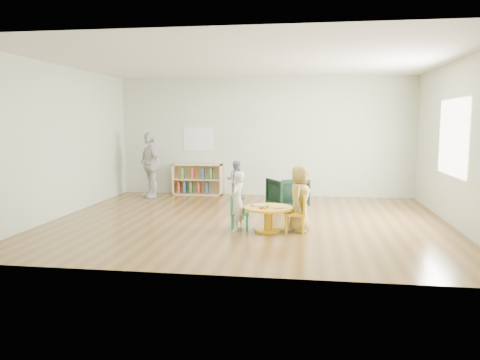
{
  "coord_description": "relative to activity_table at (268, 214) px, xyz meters",
  "views": [
    {
      "loc": [
        1.04,
        -8.14,
        1.77
      ],
      "look_at": [
        -0.1,
        -0.3,
        0.78
      ],
      "focal_mm": 35.0,
      "sensor_mm": 36.0,
      "label": 1
    }
  ],
  "objects": [
    {
      "name": "room",
      "position": [
        -0.41,
        0.72,
        1.62
      ],
      "size": [
        7.1,
        7.0,
        2.8
      ],
      "color": "brown",
      "rests_on": "ground"
    },
    {
      "name": "armchair",
      "position": [
        0.21,
        2.06,
        0.04
      ],
      "size": [
        0.93,
        0.94,
        0.63
      ],
      "primitive_type": "imported",
      "rotation": [
        0.0,
        0.0,
        3.68
      ],
      "color": "black",
      "rests_on": "ground"
    },
    {
      "name": "bookshelf",
      "position": [
        -2.04,
        3.58,
        0.09
      ],
      "size": [
        1.2,
        0.3,
        0.75
      ],
      "color": "tan",
      "rests_on": "ground"
    },
    {
      "name": "child_left",
      "position": [
        -0.5,
        -0.03,
        0.21
      ],
      "size": [
        0.31,
        0.4,
        0.97
      ],
      "primitive_type": "imported",
      "rotation": [
        0.0,
        0.0,
        -1.8
      ],
      "color": "silver",
      "rests_on": "ground"
    },
    {
      "name": "adult_caretaker",
      "position": [
        -3.03,
        3.03,
        0.49
      ],
      "size": [
        0.9,
        0.9,
        1.53
      ],
      "primitive_type": "imported",
      "rotation": [
        0.0,
        0.0,
        -0.78
      ],
      "color": "silver",
      "rests_on": "ground"
    },
    {
      "name": "kid_chair_right",
      "position": [
        0.48,
        -0.04,
        0.05
      ],
      "size": [
        0.34,
        0.34,
        0.62
      ],
      "rotation": [
        0.0,
        0.0,
        1.54
      ],
      "color": "gold",
      "rests_on": "ground"
    },
    {
      "name": "alphabet_poster",
      "position": [
        -2.03,
        3.71,
        1.07
      ],
      "size": [
        0.74,
        0.01,
        0.54
      ],
      "color": "white",
      "rests_on": "ground"
    },
    {
      "name": "child_right",
      "position": [
        0.5,
        0.07,
        0.26
      ],
      "size": [
        0.43,
        0.58,
        1.08
      ],
      "primitive_type": "imported",
      "rotation": [
        0.0,
        0.0,
        1.39
      ],
      "color": "yellow",
      "rests_on": "ground"
    },
    {
      "name": "activity_table",
      "position": [
        0.0,
        0.0,
        0.0
      ],
      "size": [
        0.8,
        0.8,
        0.44
      ],
      "rotation": [
        0.0,
        0.0,
        0.33
      ],
      "color": "gold",
      "rests_on": "ground"
    },
    {
      "name": "toddler",
      "position": [
        -1.0,
        3.03,
        0.17
      ],
      "size": [
        0.45,
        0.35,
        0.89
      ],
      "primitive_type": "imported",
      "rotation": [
        0.0,
        0.0,
        3.1
      ],
      "color": "#171F3B",
      "rests_on": "ground"
    },
    {
      "name": "kid_chair_left",
      "position": [
        -0.51,
        0.04,
        0.02
      ],
      "size": [
        0.32,
        0.32,
        0.56
      ],
      "rotation": [
        0.0,
        0.0,
        -1.48
      ],
      "color": "#1A8F6D",
      "rests_on": "ground"
    }
  ]
}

